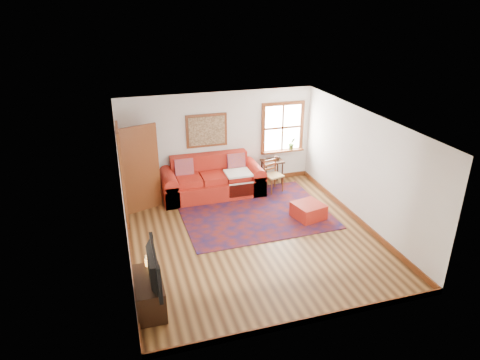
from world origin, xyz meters
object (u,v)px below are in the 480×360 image
object	(u,v)px
red_ottoman	(308,211)
media_cabinet	(149,293)
side_table	(272,165)
red_leather_sofa	(212,182)
ladder_back_chair	(272,174)

from	to	relation	value
red_ottoman	media_cabinet	bearing A→B (deg)	-164.78
side_table	media_cabinet	world-z (taller)	side_table
side_table	red_ottoman	bearing A→B (deg)	-86.85
red_leather_sofa	media_cabinet	xyz separation A→B (m)	(-1.97, -3.89, -0.06)
side_table	ladder_back_chair	bearing A→B (deg)	-109.76
red_leather_sofa	red_ottoman	distance (m)	2.59
red_leather_sofa	red_ottoman	world-z (taller)	red_leather_sofa
ladder_back_chair	media_cabinet	bearing A→B (deg)	-133.74
side_table	media_cabinet	size ratio (longest dim) A/B	0.69
red_ottoman	ladder_back_chair	distance (m)	1.68
side_table	media_cabinet	xyz separation A→B (m)	(-3.64, -4.07, -0.28)
red_leather_sofa	side_table	distance (m)	1.70
side_table	media_cabinet	bearing A→B (deg)	-131.84
side_table	red_leather_sofa	bearing A→B (deg)	-174.06
red_ottoman	media_cabinet	xyz separation A→B (m)	(-3.76, -2.02, 0.09)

